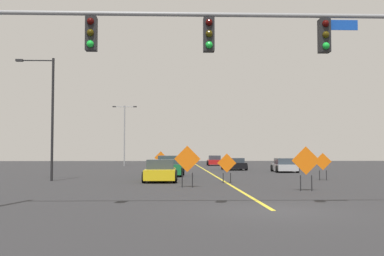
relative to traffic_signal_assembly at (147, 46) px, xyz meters
name	(u,v)px	position (x,y,z in m)	size (l,w,h in m)	color
ground	(274,211)	(3.91, 0.02, -5.08)	(164.17, 164.17, 0.00)	#2D2D30
road_centre_stripe	(199,166)	(3.91, 45.62, -5.07)	(0.16, 91.21, 0.01)	yellow
traffic_signal_assembly	(147,46)	(0.00, 0.00, 0.00)	(14.64, 0.44, 6.78)	gray
street_lamp_near_left	(49,112)	(-7.06, 15.50, -0.73)	(2.43, 0.24, 7.75)	black
street_lamp_mid_right	(124,130)	(-5.74, 47.37, -0.41)	(3.16, 0.24, 7.90)	gray
construction_sign_median_far	(227,165)	(3.91, 13.13, -4.00)	(1.12, 0.09, 1.72)	orange
construction_sign_right_lane	(161,159)	(-0.52, 31.72, -3.90)	(1.24, 0.14, 1.89)	orange
construction_sign_left_shoulder	(187,161)	(1.50, 9.75, -3.72)	(1.35, 0.18, 2.13)	orange
construction_sign_median_near	(306,163)	(6.96, 7.31, -3.77)	(1.32, 0.14, 2.07)	orange
construction_sign_right_shoulder	(323,163)	(10.34, 15.50, -3.98)	(1.08, 0.26, 1.75)	orange
car_silver_passing	(284,165)	(10.75, 27.90, -4.48)	(2.13, 4.07, 1.25)	#B7BABF
car_black_far	(234,164)	(6.84, 33.16, -4.51)	(2.33, 3.90, 1.21)	black
car_green_distant	(170,166)	(0.50, 21.28, -4.35)	(2.26, 4.02, 1.54)	#196B38
car_red_mid	(214,161)	(6.20, 49.56, -4.45)	(2.04, 4.10, 1.35)	red
car_yellow_near	(161,171)	(-0.01, 14.82, -4.44)	(2.08, 4.43, 1.35)	gold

